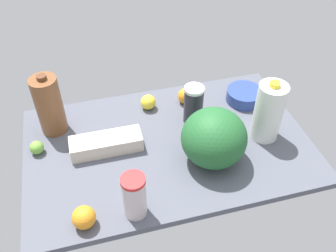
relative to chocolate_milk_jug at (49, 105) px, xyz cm
name	(u,v)px	position (x,y,z in cm)	size (l,w,h in cm)	color
countertop	(168,146)	(46.03, -21.77, -15.06)	(120.00, 76.00, 3.00)	#4F525E
chocolate_milk_jug	(49,105)	(0.00, 0.00, 0.00)	(11.33, 11.33, 28.68)	brown
egg_carton	(106,144)	(20.38, -18.55, -10.26)	(29.64, 10.06, 6.59)	beige
milk_jug	(268,112)	(87.54, -27.62, -0.25)	(11.97, 11.97, 28.19)	white
shaker_bottle	(193,105)	(60.71, -10.37, -4.34)	(8.79, 8.79, 18.36)	#27262D
watermelon	(214,138)	(61.04, -34.87, -1.83)	(25.89, 25.89, 23.46)	#225F2D
tumbler_cup	(134,196)	(25.89, -52.20, -4.36)	(8.56, 8.56, 18.32)	beige
mixing_bowl	(244,95)	(89.07, -2.97, -10.61)	(17.08, 17.08, 5.89)	navy
lime_far_back	(37,148)	(-7.63, -12.92, -10.68)	(5.75, 5.75, 5.75)	#6EA93C
orange_by_jug	(84,217)	(7.87, -52.77, -9.42)	(8.28, 8.28, 8.28)	orange
orange_beside_bowl	(186,96)	(61.45, 2.96, -9.76)	(7.60, 7.60, 7.60)	orange
lemon_loose	(148,102)	(43.19, 3.34, -10.02)	(7.08, 7.08, 7.08)	yellow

